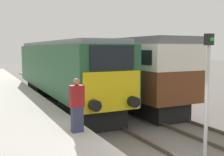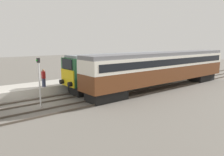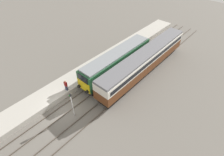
{
  "view_description": "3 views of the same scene",
  "coord_description": "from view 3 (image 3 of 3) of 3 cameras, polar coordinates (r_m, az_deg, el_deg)",
  "views": [
    {
      "loc": [
        -4.85,
        -6.04,
        3.51
      ],
      "look_at": [
        0.0,
        3.87,
        2.33
      ],
      "focal_mm": 45.0,
      "sensor_mm": 36.0,
      "label": 1
    },
    {
      "loc": [
        18.54,
        -5.62,
        5.24
      ],
      "look_at": [
        1.7,
        7.87,
        1.6
      ],
      "focal_mm": 35.0,
      "sensor_mm": 36.0,
      "label": 2
    },
    {
      "loc": [
        14.62,
        -6.68,
        18.65
      ],
      "look_at": [
        1.7,
        7.87,
        1.6
      ],
      "focal_mm": 28.0,
      "sensor_mm": 36.0,
      "label": 3
    }
  ],
  "objects": [
    {
      "name": "signal_post",
      "position": [
        22.0,
        -12.99,
        -8.01
      ],
      "size": [
        0.24,
        0.28,
        3.96
      ],
      "color": "silver",
      "rests_on": "ground_plane"
    },
    {
      "name": "rails_far_track",
      "position": [
        24.65,
        -1.5,
        -7.72
      ],
      "size": [
        1.5,
        60.0,
        0.14
      ],
      "color": "#4C4238",
      "rests_on": "ground_plane"
    },
    {
      "name": "platform_left",
      "position": [
        29.48,
        -7.13,
        2.65
      ],
      "size": [
        3.5,
        50.0,
        0.85
      ],
      "color": "#B7B2A8",
      "rests_on": "ground_plane"
    },
    {
      "name": "ground_plane",
      "position": [
        24.62,
        -15.56,
        -10.15
      ],
      "size": [
        120.0,
        120.0,
        0.0
      ],
      "primitive_type": "plane",
      "color": "slate"
    },
    {
      "name": "locomotive",
      "position": [
        28.23,
        1.63,
        5.54
      ],
      "size": [
        2.7,
        14.75,
        3.91
      ],
      "color": "black",
      "rests_on": "ground_plane"
    },
    {
      "name": "rails_near_track",
      "position": [
        26.37,
        -6.94,
        -3.96
      ],
      "size": [
        1.51,
        60.0,
        0.14
      ],
      "color": "#4C4238",
      "rests_on": "ground_plane"
    },
    {
      "name": "passenger_carriage",
      "position": [
        28.5,
        10.75,
        5.83
      ],
      "size": [
        2.75,
        20.44,
        4.06
      ],
      "color": "black",
      "rests_on": "ground_plane"
    },
    {
      "name": "person_on_platform",
      "position": [
        25.38,
        -14.83,
        -2.37
      ],
      "size": [
        0.44,
        0.26,
        1.72
      ],
      "color": "#2D334C",
      "rests_on": "platform_left"
    }
  ]
}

